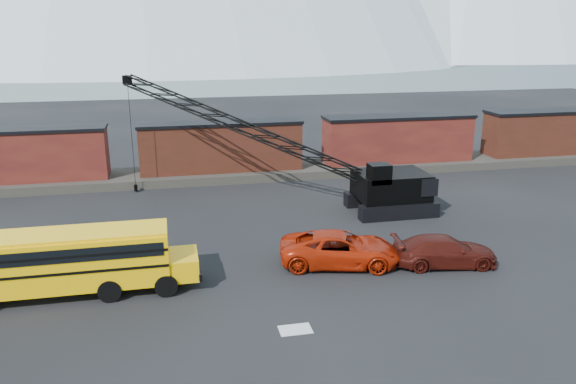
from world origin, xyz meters
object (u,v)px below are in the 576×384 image
school_bus (69,260)px  red_pickup (340,249)px  maroon_suv (444,251)px  crawler_crane (246,129)px

school_bus → red_pickup: (13.73, 0.70, -0.89)m
maroon_suv → school_bus: bearing=96.6°
red_pickup → crawler_crane: size_ratio=0.31×
school_bus → red_pickup: school_bus is taller
school_bus → maroon_suv: (19.23, -0.57, -0.98)m
school_bus → crawler_crane: crawler_crane is taller
school_bus → crawler_crane: (10.43, 13.12, 3.69)m
maroon_suv → crawler_crane: (-8.80, 13.69, 4.67)m
school_bus → red_pickup: bearing=2.9°
red_pickup → crawler_crane: 13.65m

